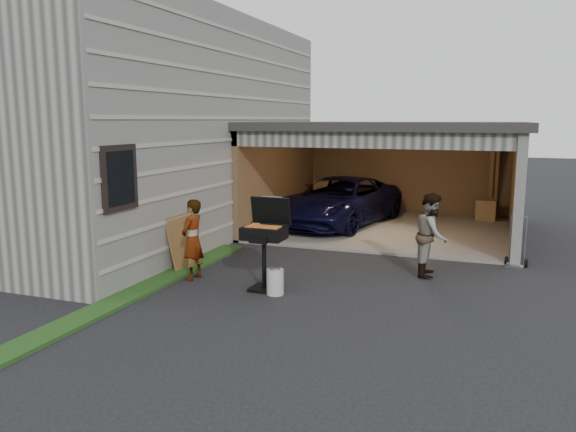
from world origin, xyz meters
name	(u,v)px	position (x,y,z in m)	size (l,w,h in m)	color
ground	(275,295)	(0.00, 0.00, 0.00)	(80.00, 80.00, 0.00)	black
house	(121,128)	(-6.00, 4.00, 2.75)	(7.00, 11.00, 5.50)	#474744
groundcover_strip	(129,296)	(-2.25, -1.00, 0.03)	(0.50, 8.00, 0.06)	#193814
garage	(393,160)	(0.76, 6.79, 1.87)	(6.80, 6.30, 2.90)	#605E59
minivan	(339,203)	(-0.64, 6.48, 0.66)	(2.17, 4.71, 1.31)	black
woman	(193,240)	(-1.79, 0.37, 0.76)	(0.55, 0.36, 1.51)	#9FBAC8
man	(431,235)	(2.34, 2.20, 0.80)	(0.77, 0.60, 1.59)	#4E2D1E
bbq_grill	(265,236)	(-0.28, 0.24, 0.96)	(0.73, 0.64, 1.62)	black
propane_tank	(275,282)	(0.00, 0.03, 0.22)	(0.30, 0.30, 0.44)	silver
plywood_panel	(183,241)	(-2.40, 1.05, 0.54)	(0.05, 0.97, 1.09)	brown
hand_truck	(516,257)	(3.91, 3.47, 0.20)	(0.46, 0.38, 1.06)	slate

